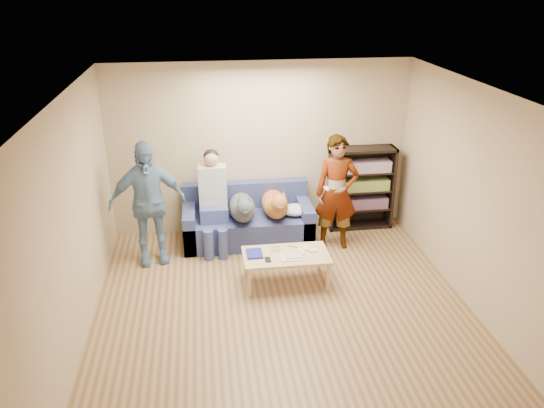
{
  "coord_description": "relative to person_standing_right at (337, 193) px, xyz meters",
  "views": [
    {
      "loc": [
        -0.86,
        -5.09,
        3.7
      ],
      "look_at": [
        0.0,
        1.2,
        0.95
      ],
      "focal_mm": 35.0,
      "sensor_mm": 36.0,
      "label": 1
    }
  ],
  "objects": [
    {
      "name": "camera_silver",
      "position": [
        -1.0,
        -0.81,
        -0.4
      ],
      "size": [
        0.11,
        0.06,
        0.05
      ],
      "primitive_type": "cube",
      "color": "silver",
      "rests_on": "coffee_table"
    },
    {
      "name": "controller_b",
      "position": [
        -0.52,
        -0.91,
        -0.41
      ],
      "size": [
        0.09,
        0.06,
        0.03
      ],
      "primitive_type": "cube",
      "color": "white",
      "rests_on": "coffee_table"
    },
    {
      "name": "coffee_table",
      "position": [
        -0.88,
        -0.93,
        -0.47
      ],
      "size": [
        1.1,
        0.6,
        0.42
      ],
      "color": "#CDB77E",
      "rests_on": "ground"
    },
    {
      "name": "wall_left",
      "position": [
        -3.25,
        -1.72,
        0.46
      ],
      "size": [
        0.0,
        5.0,
        5.0
      ],
      "primitive_type": "plane",
      "rotation": [
        1.57,
        0.0,
        1.57
      ],
      "color": "tan",
      "rests_on": "ground"
    },
    {
      "name": "wall_right",
      "position": [
        1.25,
        -1.72,
        0.46
      ],
      "size": [
        0.0,
        5.0,
        5.0
      ],
      "primitive_type": "plane",
      "rotation": [
        1.57,
        0.0,
        -1.57
      ],
      "color": "tan",
      "rests_on": "ground"
    },
    {
      "name": "person_standing_right",
      "position": [
        0.0,
        0.0,
        0.0
      ],
      "size": [
        0.66,
        0.48,
        1.68
      ],
      "primitive_type": "imported",
      "rotation": [
        0.0,
        0.0,
        -0.13
      ],
      "color": "gray",
      "rests_on": "ground"
    },
    {
      "name": "sofa",
      "position": [
        -1.25,
        0.37,
        -0.56
      ],
      "size": [
        1.9,
        0.85,
        0.82
      ],
      "color": "#515B93",
      "rests_on": "ground"
    },
    {
      "name": "controller_a",
      "position": [
        -0.6,
        -0.83,
        -0.41
      ],
      "size": [
        0.04,
        0.13,
        0.03
      ],
      "primitive_type": "cube",
      "color": "white",
      "rests_on": "coffee_table"
    },
    {
      "name": "dog_gray",
      "position": [
        -1.34,
        0.15,
        -0.22
      ],
      "size": [
        0.38,
        1.24,
        0.55
      ],
      "color": "#4D5057",
      "rests_on": "sofa"
    },
    {
      "name": "person_standing_left",
      "position": [
        -2.64,
        -0.09,
        0.03
      ],
      "size": [
        1.09,
        0.62,
        1.75
      ],
      "primitive_type": "imported",
      "rotation": [
        0.0,
        0.0,
        0.2
      ],
      "color": "#6B8DAC",
      "rests_on": "ground"
    },
    {
      "name": "bookshelf",
      "position": [
        0.55,
        0.61,
        -0.16
      ],
      "size": [
        1.0,
        0.34,
        1.3
      ],
      "color": "black",
      "rests_on": "ground"
    },
    {
      "name": "headphone_cup_a",
      "position": [
        -0.68,
        -0.95,
        -0.41
      ],
      "size": [
        0.07,
        0.07,
        0.02
      ],
      "primitive_type": "cylinder",
      "color": "white",
      "rests_on": "coffee_table"
    },
    {
      "name": "wallet",
      "position": [
        -1.13,
        -1.05,
        -0.41
      ],
      "size": [
        0.07,
        0.12,
        0.02
      ],
      "primitive_type": "cube",
      "color": "black",
      "rests_on": "coffee_table"
    },
    {
      "name": "pen_black",
      "position": [
        -0.76,
        -0.75,
        -0.42
      ],
      "size": [
        0.13,
        0.08,
        0.01
      ],
      "primitive_type": "cylinder",
      "rotation": [
        0.0,
        1.57,
        -0.52
      ],
      "color": "black",
      "rests_on": "coffee_table"
    },
    {
      "name": "held_controller",
      "position": [
        -0.2,
        -0.2,
        0.16
      ],
      "size": [
        0.06,
        0.12,
        0.03
      ],
      "primitive_type": "cube",
      "rotation": [
        0.0,
        0.0,
        0.22
      ],
      "color": "silver",
      "rests_on": "person_standing_right"
    },
    {
      "name": "person_seated",
      "position": [
        -1.75,
        0.25,
        -0.07
      ],
      "size": [
        0.4,
        0.73,
        1.47
      ],
      "color": "#424E93",
      "rests_on": "sofa"
    },
    {
      "name": "notebook_blue",
      "position": [
        -1.28,
        -0.88,
        -0.41
      ],
      "size": [
        0.2,
        0.26,
        0.03
      ],
      "primitive_type": "cube",
      "color": "navy",
      "rests_on": "coffee_table"
    },
    {
      "name": "magazine",
      "position": [
        -0.8,
        -1.01,
        -0.4
      ],
      "size": [
        0.22,
        0.17,
        0.01
      ],
      "primitive_type": "cube",
      "color": "#B6B191",
      "rests_on": "coffee_table"
    },
    {
      "name": "papers",
      "position": [
        -0.83,
        -1.03,
        -0.41
      ],
      "size": [
        0.26,
        0.2,
        0.02
      ],
      "primitive_type": "cube",
      "color": "silver",
      "rests_on": "coffee_table"
    },
    {
      "name": "headphone_cup_b",
      "position": [
        -0.68,
        -0.87,
        -0.41
      ],
      "size": [
        0.07,
        0.07,
        0.02
      ],
      "primitive_type": "cylinder",
      "color": "white",
      "rests_on": "coffee_table"
    },
    {
      "name": "wall_front",
      "position": [
        -1.0,
        -4.22,
        0.46
      ],
      "size": [
        4.5,
        0.0,
        4.5
      ],
      "primitive_type": "plane",
      "rotation": [
        -1.57,
        0.0,
        0.0
      ],
      "color": "tan",
      "rests_on": "ground"
    },
    {
      "name": "ceiling",
      "position": [
        -1.0,
        -1.72,
        1.76
      ],
      "size": [
        5.0,
        5.0,
        0.0
      ],
      "primitive_type": "plane",
      "rotation": [
        3.14,
        0.0,
        0.0
      ],
      "color": "white",
      "rests_on": "ground"
    },
    {
      "name": "wall_back",
      "position": [
        -1.0,
        0.78,
        0.46
      ],
      "size": [
        4.5,
        0.0,
        4.5
      ],
      "primitive_type": "plane",
      "rotation": [
        1.57,
        0.0,
        0.0
      ],
      "color": "tan",
      "rests_on": "ground"
    },
    {
      "name": "ground",
      "position": [
        -1.0,
        -1.72,
        -0.84
      ],
      "size": [
        5.0,
        5.0,
        0.0
      ],
      "primitive_type": "plane",
      "color": "brown",
      "rests_on": "ground"
    },
    {
      "name": "pen_orange",
      "position": [
        -0.9,
        -1.09,
        -0.42
      ],
      "size": [
        0.13,
        0.06,
        0.01
      ],
      "primitive_type": "cylinder",
      "rotation": [
        0.0,
        1.57,
        0.35
      ],
      "color": "#C2621B",
      "rests_on": "coffee_table"
    },
    {
      "name": "dog_tan",
      "position": [
        -0.85,
        0.21,
        -0.22
      ],
      "size": [
        0.38,
        1.15,
        0.55
      ],
      "color": "#B66137",
      "rests_on": "sofa"
    },
    {
      "name": "blanket",
      "position": [
        -0.55,
        0.25,
        -0.34
      ],
      "size": [
        0.42,
        0.35,
        0.14
      ],
      "primitive_type": "ellipsoid",
      "color": "silver",
      "rests_on": "sofa"
    }
  ]
}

